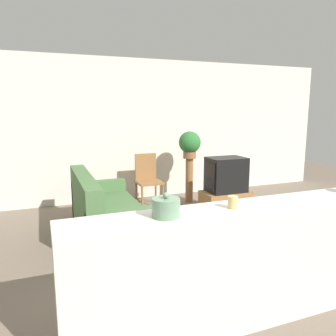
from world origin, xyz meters
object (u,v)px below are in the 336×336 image
decorative_bowl (166,207)px  potted_plant (190,144)px  television (226,175)px  wooden_chair (148,177)px  couch (106,215)px

decorative_bowl → potted_plant: bearing=62.4°
television → wooden_chair: television is taller
couch → decorative_bowl: size_ratio=8.71×
couch → potted_plant: size_ratio=3.57×
television → decorative_bowl: (-1.99, -2.44, 0.36)m
couch → wooden_chair: 1.58m
couch → television: size_ratio=2.90×
television → potted_plant: (-0.21, 0.96, 0.43)m
television → couch: bearing=-173.8°
couch → decorative_bowl: bearing=-88.9°
decorative_bowl → television: bearing=50.8°
television → decorative_bowl: decorative_bowl is taller
couch → wooden_chair: bearing=50.2°
couch → potted_plant: bearing=32.9°
television → wooden_chair: 1.44m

